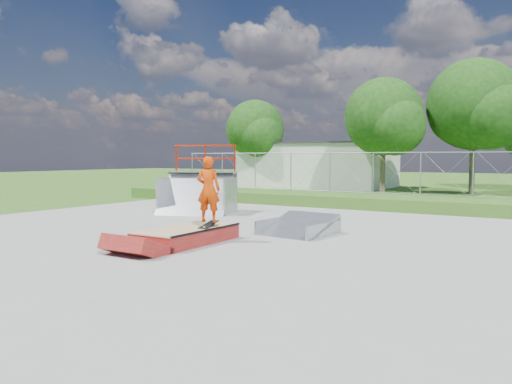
# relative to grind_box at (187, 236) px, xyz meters

# --- Properties ---
(ground) EXTENTS (120.00, 120.00, 0.00)m
(ground) POSITION_rel_grind_box_xyz_m (0.58, 1.18, -0.20)
(ground) COLOR #365E1A
(ground) RESTS_ON ground
(concrete_pad) EXTENTS (20.00, 16.00, 0.04)m
(concrete_pad) POSITION_rel_grind_box_xyz_m (0.58, 1.18, -0.18)
(concrete_pad) COLOR gray
(concrete_pad) RESTS_ON ground
(grass_berm) EXTENTS (24.00, 3.00, 0.50)m
(grass_berm) POSITION_rel_grind_box_xyz_m (0.58, 10.68, 0.05)
(grass_berm) COLOR #365E1A
(grass_berm) RESTS_ON ground
(grind_box) EXTENTS (1.31, 2.66, 0.39)m
(grind_box) POSITION_rel_grind_box_xyz_m (0.00, 0.00, 0.00)
(grind_box) COLOR maroon
(grind_box) RESTS_ON concrete_pad
(quarter_pipe) EXTENTS (3.13, 2.90, 2.55)m
(quarter_pipe) POSITION_rel_grind_box_xyz_m (-3.84, 5.14, 1.08)
(quarter_pipe) COLOR #9EA1A6
(quarter_pipe) RESTS_ON concrete_pad
(flat_bank_ramp) EXTENTS (1.82, 1.92, 0.51)m
(flat_bank_ramp) POSITION_rel_grind_box_xyz_m (1.64, 2.61, 0.06)
(flat_bank_ramp) COLOR #9EA1A6
(flat_bank_ramp) RESTS_ON concrete_pad
(skateboard) EXTENTS (0.39, 0.82, 0.13)m
(skateboard) POSITION_rel_grind_box_xyz_m (0.34, 0.42, 0.24)
(skateboard) COLOR black
(skateboard) RESTS_ON grind_box
(skater) EXTENTS (0.68, 0.55, 1.60)m
(skater) POSITION_rel_grind_box_xyz_m (0.34, 0.42, 1.04)
(skater) COLOR #D13A06
(skater) RESTS_ON grind_box
(concrete_stairs) EXTENTS (1.50, 1.60, 0.80)m
(concrete_stairs) POSITION_rel_grind_box_xyz_m (-7.92, 9.88, 0.20)
(concrete_stairs) COLOR gray
(concrete_stairs) RESTS_ON ground
(chain_link_fence) EXTENTS (20.00, 0.06, 1.80)m
(chain_link_fence) POSITION_rel_grind_box_xyz_m (0.58, 11.68, 1.20)
(chain_link_fence) COLOR gray
(chain_link_fence) RESTS_ON grass_berm
(utility_building_flat) EXTENTS (10.00, 6.00, 3.00)m
(utility_building_flat) POSITION_rel_grind_box_xyz_m (-7.42, 23.18, 1.30)
(utility_building_flat) COLOR white
(utility_building_flat) RESTS_ON ground
(tree_left_near) EXTENTS (4.76, 4.48, 6.65)m
(tree_left_near) POSITION_rel_grind_box_xyz_m (-1.18, 19.02, 4.04)
(tree_left_near) COLOR brown
(tree_left_near) RESTS_ON ground
(tree_center) EXTENTS (5.44, 5.12, 7.60)m
(tree_center) POSITION_rel_grind_box_xyz_m (3.36, 20.99, 4.65)
(tree_center) COLOR brown
(tree_center) RESTS_ON ground
(tree_left_far) EXTENTS (4.42, 4.16, 6.18)m
(tree_left_far) POSITION_rel_grind_box_xyz_m (-11.19, 21.03, 3.74)
(tree_left_far) COLOR brown
(tree_left_far) RESTS_ON ground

